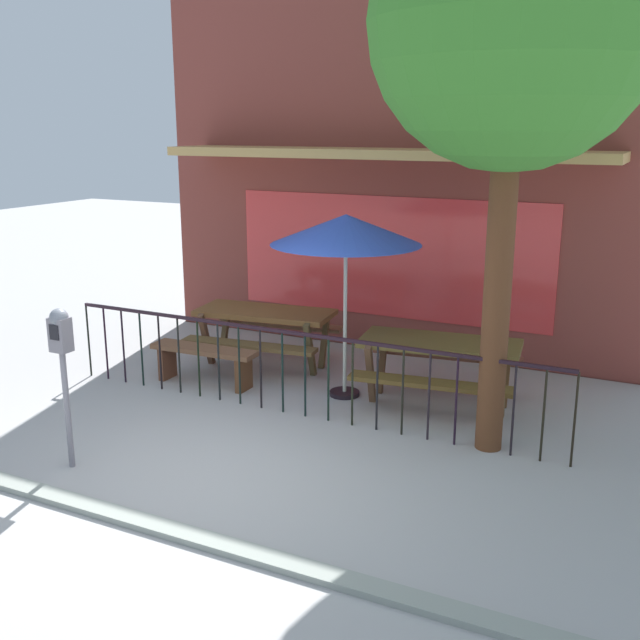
# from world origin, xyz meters

# --- Properties ---
(ground) EXTENTS (40.00, 40.00, 0.00)m
(ground) POSITION_xyz_m (0.00, 0.00, 0.00)
(ground) COLOR #A6A4A3
(pub_storefront) EXTENTS (7.13, 1.46, 5.98)m
(pub_storefront) POSITION_xyz_m (0.00, 4.78, 2.97)
(pub_storefront) COLOR #4D241F
(pub_storefront) RESTS_ON ground
(patio_fence_front) EXTENTS (6.01, 0.04, 0.97)m
(patio_fence_front) POSITION_xyz_m (0.00, 1.74, 0.66)
(patio_fence_front) COLOR black
(patio_fence_front) RESTS_ON ground
(picnic_table_left) EXTENTS (1.96, 1.58, 0.79)m
(picnic_table_left) POSITION_xyz_m (-1.17, 3.11, 0.61)
(picnic_table_left) COLOR brown
(picnic_table_left) RESTS_ON ground
(picnic_table_right) EXTENTS (1.96, 1.59, 0.79)m
(picnic_table_right) POSITION_xyz_m (1.35, 2.76, 0.61)
(picnic_table_right) COLOR brown
(picnic_table_right) RESTS_ON ground
(patio_umbrella) EXTENTS (1.74, 1.74, 2.17)m
(patio_umbrella) POSITION_xyz_m (0.25, 2.55, 1.99)
(patio_umbrella) COLOR black
(patio_umbrella) RESTS_ON ground
(patio_bench) EXTENTS (1.41, 0.38, 0.48)m
(patio_bench) POSITION_xyz_m (-1.48, 2.13, 0.35)
(patio_bench) COLOR brown
(patio_bench) RESTS_ON ground
(parking_meter_near) EXTENTS (0.18, 0.17, 1.55)m
(parking_meter_near) POSITION_xyz_m (-1.26, -0.37, 1.20)
(parking_meter_near) COLOR slate
(parking_meter_near) RESTS_ON ground
(street_tree) EXTENTS (2.60, 2.60, 5.33)m
(street_tree) POSITION_xyz_m (2.18, 1.83, 3.99)
(street_tree) COLOR brown
(street_tree) RESTS_ON ground
(curb_edge) EXTENTS (9.98, 0.20, 0.11)m
(curb_edge) POSITION_xyz_m (0.00, -0.93, 0.00)
(curb_edge) COLOR gray
(curb_edge) RESTS_ON ground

